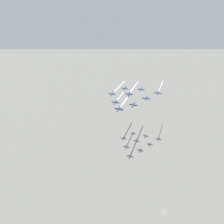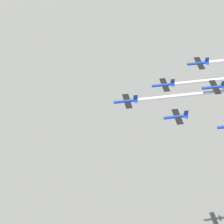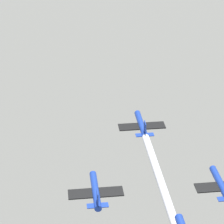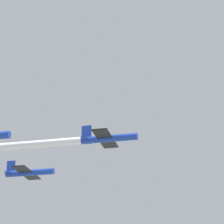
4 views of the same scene
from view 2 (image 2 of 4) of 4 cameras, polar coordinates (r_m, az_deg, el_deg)
The scene contains 7 objects.
jet_0 at distance 202.84m, azimuth 1.58°, elevation 1.18°, with size 9.00×9.28×3.12m.
jet_1 at distance 199.71m, azimuth 6.99°, elevation -0.50°, with size 9.00×9.28×3.12m.
jet_2 at distance 215.10m, azimuth 5.62°, elevation 2.93°, with size 9.00×9.28×3.12m.
jet_4 at distance 209.33m, azimuth 10.96°, elevation 2.65°, with size 9.00×9.28×3.12m.
jet_5 at distance 226.37m, azimuth 9.32°, elevation 5.21°, with size 9.00×9.28×3.12m.
smoke_trail_0 at distance 207.54m, azimuth 7.80°, elevation 1.81°, with size 11.08×36.14×1.26m.
smoke_trail_2 at distance 220.04m, azimuth 10.36°, elevation 3.36°, with size 8.79×28.14×1.16m.
Camera 2 is at (-91.50, 24.02, 215.00)m, focal length 85.00 mm.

